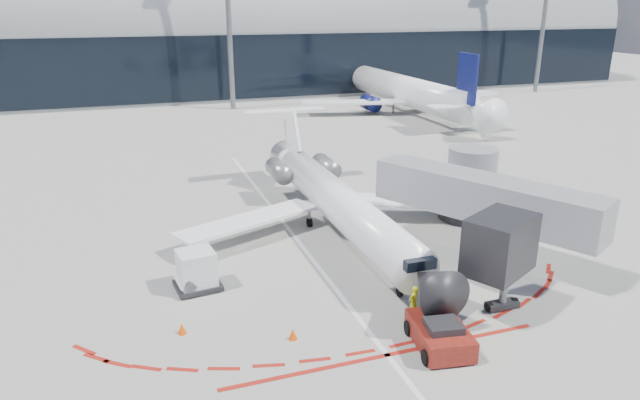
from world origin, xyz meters
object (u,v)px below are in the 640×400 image
object	(u,v)px
pushback_tug	(440,334)
ramp_worker	(414,303)
uld_container	(197,271)
regional_jet	(335,199)

from	to	relation	value
pushback_tug	ramp_worker	xyz separation A→B (m)	(0.01, 2.37, 0.24)
ramp_worker	uld_container	bearing A→B (deg)	-59.50
uld_container	regional_jet	bearing A→B (deg)	21.77
pushback_tug	uld_container	world-z (taller)	uld_container
pushback_tug	ramp_worker	bearing A→B (deg)	98.85
pushback_tug	ramp_worker	world-z (taller)	ramp_worker
regional_jet	uld_container	world-z (taller)	regional_jet
regional_jet	ramp_worker	distance (m)	11.33
regional_jet	ramp_worker	bearing A→B (deg)	-91.97
regional_jet	uld_container	xyz separation A→B (m)	(-9.31, -5.10, -1.08)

